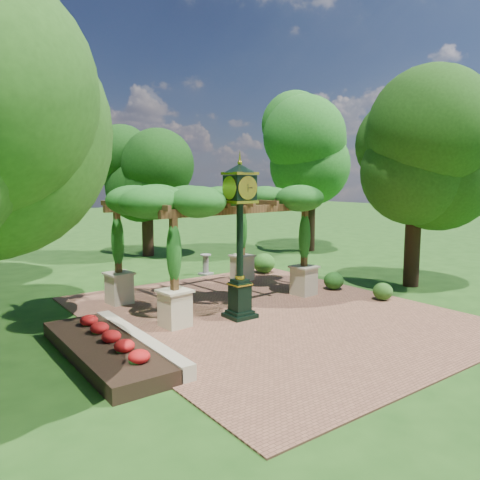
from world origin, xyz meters
TOP-DOWN VIEW (x-y plane):
  - ground at (0.00, 0.00)m, footprint 120.00×120.00m
  - brick_plaza at (0.00, 1.00)m, footprint 10.00×12.00m
  - border_wall at (-4.60, 0.50)m, footprint 0.35×5.00m
  - flower_bed at (-5.50, 0.50)m, footprint 1.50×5.00m
  - pedestal_clock at (-1.01, 1.13)m, footprint 0.94×0.94m
  - pergola at (-0.40, 3.45)m, footprint 6.85×4.67m
  - sundial at (1.68, 7.38)m, footprint 0.66×0.66m
  - shrub_front at (4.24, -0.15)m, footprint 0.86×0.86m
  - shrub_mid at (4.06, 1.96)m, footprint 0.85×0.85m
  - shrub_back at (3.93, 6.03)m, footprint 1.03×1.03m
  - tree_north at (1.92, 13.79)m, footprint 4.04×4.04m
  - tree_east_far at (10.48, 9.84)m, footprint 4.39×4.39m
  - tree_east_near at (7.12, 0.67)m, footprint 4.29×4.29m

SIDE VIEW (x-z plane):
  - ground at x=0.00m, z-range 0.00..0.00m
  - brick_plaza at x=0.00m, z-range 0.00..0.04m
  - flower_bed at x=-5.50m, z-range 0.00..0.36m
  - border_wall at x=-4.60m, z-range 0.00..0.40m
  - shrub_front at x=4.24m, z-range 0.04..0.65m
  - shrub_mid at x=4.06m, z-range 0.04..0.72m
  - sundial at x=1.68m, z-range -0.06..0.87m
  - shrub_back at x=3.93m, z-range 0.04..0.93m
  - pedestal_clock at x=-1.01m, z-range 0.46..5.20m
  - pergola at x=-0.40m, z-range 1.31..5.40m
  - tree_north at x=1.92m, z-range 1.27..8.09m
  - tree_east_near at x=7.12m, z-range 1.36..8.64m
  - tree_east_far at x=10.48m, z-range 1.69..10.82m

